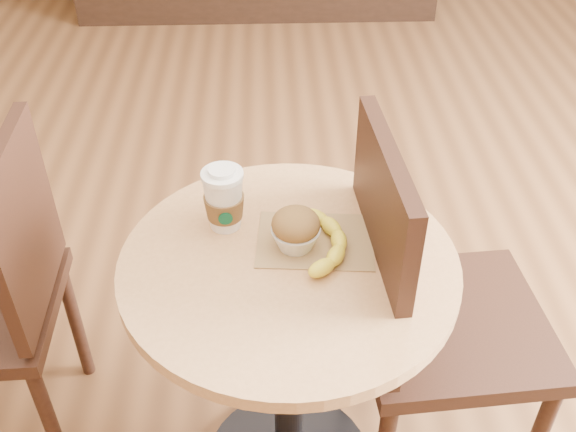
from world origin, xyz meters
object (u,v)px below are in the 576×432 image
Objects in this scene: coffee_cup at (224,201)px; muffin at (296,230)px; chair_right at (426,310)px; cafe_table at (289,334)px; banana at (317,239)px.

coffee_cup is 0.17m from muffin.
cafe_table is at bearing 94.25° from chair_right.
muffin reaches higher than cafe_table.
muffin is 0.05m from banana.
muffin is (0.15, -0.08, -0.02)m from coffee_cup.
muffin is 0.43× the size of banana.
cafe_table is 0.32m from chair_right.
coffee_cup is 1.44× the size of muffin.
chair_right is (0.31, 0.05, 0.01)m from cafe_table.
muffin is at bearing 87.65° from chair_right.
chair_right is 4.15× the size of banana.
muffin is at bearing 67.29° from cafe_table.
coffee_cup is 0.21m from banana.
coffee_cup reaches higher than banana.
cafe_table is 7.43× the size of muffin.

